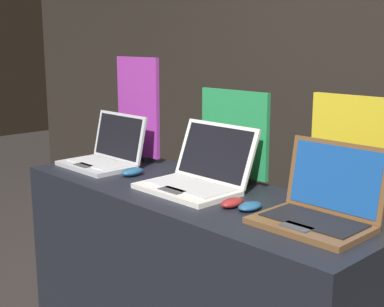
# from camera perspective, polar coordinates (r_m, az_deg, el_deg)

# --- Properties ---
(display_counter) EXTENTS (1.65, 0.58, 0.97)m
(display_counter) POSITION_cam_1_polar(r_m,az_deg,el_deg) (2.35, 0.13, -15.38)
(display_counter) COLOR black
(display_counter) RESTS_ON ground_plane
(laptop_front) EXTENTS (0.37, 0.29, 0.24)m
(laptop_front) POSITION_cam_1_polar(r_m,az_deg,el_deg) (2.60, -9.24, -0.04)
(laptop_front) COLOR #B7B7BC
(laptop_front) RESTS_ON display_counter
(mouse_front) EXTENTS (0.06, 0.11, 0.04)m
(mouse_front) POSITION_cam_1_polar(r_m,az_deg,el_deg) (2.40, -6.36, -1.97)
(mouse_front) COLOR navy
(mouse_front) RESTS_ON display_counter
(promo_stand_front) EXTENTS (0.31, 0.07, 0.51)m
(promo_stand_front) POSITION_cam_1_polar(r_m,az_deg,el_deg) (2.69, -5.77, 4.52)
(promo_stand_front) COLOR black
(promo_stand_front) RESTS_ON display_counter
(laptop_middle) EXTENTS (0.40, 0.34, 0.25)m
(laptop_middle) POSITION_cam_1_polar(r_m,az_deg,el_deg) (2.17, 0.60, -2.25)
(laptop_middle) COLOR silver
(laptop_middle) RESTS_ON display_counter
(mouse_middle) EXTENTS (0.06, 0.11, 0.03)m
(mouse_middle) POSITION_cam_1_polar(r_m,az_deg,el_deg) (1.95, 4.32, -5.26)
(mouse_middle) COLOR maroon
(mouse_middle) RESTS_ON display_counter
(promo_stand_middle) EXTENTS (0.37, 0.07, 0.39)m
(promo_stand_middle) POSITION_cam_1_polar(r_m,az_deg,el_deg) (2.30, 4.45, 1.68)
(promo_stand_middle) COLOR black
(promo_stand_middle) RESTS_ON display_counter
(laptop_back) EXTENTS (0.36, 0.29, 0.26)m
(laptop_back) POSITION_cam_1_polar(r_m,az_deg,el_deg) (1.81, 13.52, -5.46)
(laptop_back) COLOR brown
(laptop_back) RESTS_ON display_counter
(mouse_back) EXTENTS (0.07, 0.11, 0.03)m
(mouse_back) POSITION_cam_1_polar(r_m,az_deg,el_deg) (1.92, 6.21, -5.61)
(mouse_back) COLOR navy
(mouse_back) RESTS_ON display_counter
(promo_stand_back) EXTENTS (0.34, 0.07, 0.41)m
(promo_stand_back) POSITION_cam_1_polar(r_m,az_deg,el_deg) (1.94, 16.91, -0.40)
(promo_stand_back) COLOR black
(promo_stand_back) RESTS_ON display_counter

